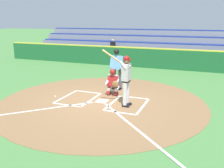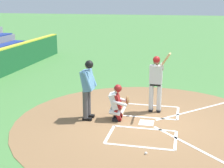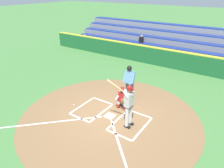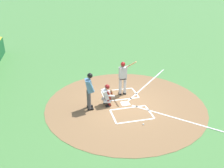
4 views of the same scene
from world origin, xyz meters
The scene contains 9 objects.
ground_plane centered at (0.00, 0.00, 0.00)m, with size 120.00×120.00×0.00m, color #4C8442.
dirt_circle centered at (0.00, 0.00, 0.01)m, with size 8.00×8.00×0.01m, color olive.
home_plate_and_chalk centered at (0.00, 0.88, 0.01)m, with size 7.93×4.91×0.01m.
batter centered at (-1.03, 0.16, 1.10)m, with size 0.95×0.69×2.13m.
catcher centered at (-0.11, -0.92, 0.59)m, with size 0.63×0.61×1.13m.
plate_umpire centered at (0.05, -1.81, 1.08)m, with size 0.58×0.41×1.86m.
baseball centered at (2.00, 0.23, 0.04)m, with size 0.07×0.07×0.07m, color white.
backstop_wall centered at (0.00, -7.50, 0.65)m, with size 22.00×0.36×1.31m.
bleacher_stand centered at (0.00, -10.76, 0.85)m, with size 20.00×4.25×3.00m.
Camera 3 is at (-4.39, 6.34, 5.30)m, focal length 32.76 mm.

